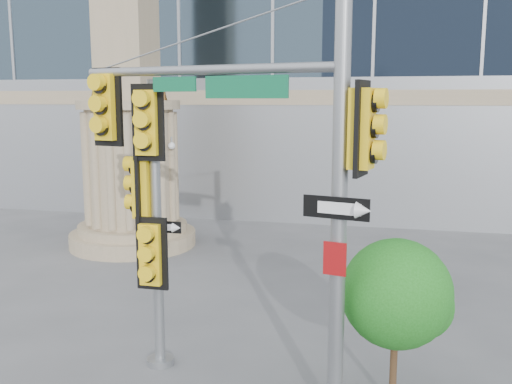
# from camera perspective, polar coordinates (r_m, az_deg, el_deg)

# --- Properties ---
(monument) EXTENTS (4.40, 4.40, 16.60)m
(monument) POSITION_cam_1_polar(r_m,az_deg,el_deg) (20.22, -12.68, 10.12)
(monument) COLOR gray
(monument) RESTS_ON ground
(main_signal_pole) EXTENTS (5.16, 1.56, 6.75)m
(main_signal_pole) POSITION_cam_1_polar(r_m,az_deg,el_deg) (9.09, 1.06, 3.15)
(main_signal_pole) COLOR slate
(main_signal_pole) RESTS_ON ground
(secondary_signal_pole) EXTENTS (0.94, 0.70, 5.50)m
(secondary_signal_pole) POSITION_cam_1_polar(r_m,az_deg,el_deg) (10.76, -10.53, -1.15)
(secondary_signal_pole) COLOR slate
(secondary_signal_pole) RESTS_ON ground
(street_tree) EXTENTS (1.86, 1.82, 2.90)m
(street_tree) POSITION_cam_1_polar(r_m,az_deg,el_deg) (9.83, 14.05, -10.25)
(street_tree) COLOR gray
(street_tree) RESTS_ON ground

